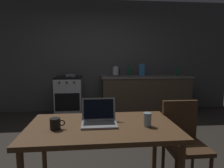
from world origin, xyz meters
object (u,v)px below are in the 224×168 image
at_px(cereal_box, 142,70).
at_px(bottle_b, 129,70).
at_px(laptop, 99,119).
at_px(chair, 183,138).
at_px(bottle, 178,71).
at_px(drinking_glass, 147,119).
at_px(dining_table, 102,132).
at_px(stove_oven, 69,95).
at_px(electric_kettle, 116,71).
at_px(frying_pan, 70,76).
at_px(coffee_mug, 55,124).

height_order(cereal_box, bottle_b, cereal_box).
bearing_deg(cereal_box, laptop, -111.13).
relative_size(chair, bottle, 3.35).
relative_size(drinking_glass, bottle_b, 0.44).
bearing_deg(laptop, bottle_b, 68.85).
height_order(dining_table, bottle_b, bottle_b).
bearing_deg(chair, stove_oven, 133.88).
bearing_deg(bottle, electric_kettle, 178.11).
xyz_separation_m(bottle, cereal_box, (-0.88, 0.07, 0.02)).
distance_m(electric_kettle, frying_pan, 1.07).
height_order(electric_kettle, coffee_mug, electric_kettle).
distance_m(bottle, drinking_glass, 3.38).
xyz_separation_m(stove_oven, drinking_glass, (1.04, -3.02, 0.35)).
distance_m(chair, frying_pan, 3.15).
height_order(frying_pan, bottle_b, bottle_b).
xyz_separation_m(stove_oven, bottle_b, (1.46, 0.08, 0.58)).
xyz_separation_m(frying_pan, cereal_box, (1.70, 0.05, 0.12)).
bearing_deg(drinking_glass, cereal_box, 76.88).
bearing_deg(drinking_glass, chair, 26.21).
relative_size(bottle, frying_pan, 0.62).
relative_size(laptop, bottle, 1.20).
distance_m(chair, electric_kettle, 2.87).
distance_m(dining_table, cereal_box, 3.19).
xyz_separation_m(coffee_mug, cereal_box, (1.51, 3.04, 0.26)).
relative_size(stove_oven, frying_pan, 2.11).
distance_m(chair, bottle_b, 2.93).
height_order(stove_oven, drinking_glass, stove_oven).
bearing_deg(dining_table, bottle, 55.60).
bearing_deg(coffee_mug, laptop, 14.92).
bearing_deg(stove_oven, electric_kettle, 0.13).
xyz_separation_m(stove_oven, coffee_mug, (0.24, -3.01, 0.34)).
bearing_deg(cereal_box, stove_oven, -179.26).
xyz_separation_m(chair, bottle_b, (-0.03, 2.88, 0.52)).
height_order(dining_table, chair, chair).
xyz_separation_m(bottle, coffee_mug, (-2.39, -2.97, -0.24)).
bearing_deg(coffee_mug, chair, 9.87).
relative_size(chair, drinking_glass, 7.36).
bearing_deg(cereal_box, bottle_b, 168.39).
bearing_deg(coffee_mug, drinking_glass, -0.29).
relative_size(stove_oven, cereal_box, 3.13).
bearing_deg(laptop, cereal_box, 63.43).
height_order(chair, frying_pan, frying_pan).
distance_m(dining_table, frying_pan, 2.99).
distance_m(coffee_mug, drinking_glass, 0.80).
xyz_separation_m(chair, drinking_glass, (-0.45, -0.22, 0.29)).
distance_m(laptop, electric_kettle, 2.97).
bearing_deg(dining_table, drinking_glass, -10.11).
bearing_deg(bottle, cereal_box, 175.44).
xyz_separation_m(dining_table, drinking_glass, (0.40, -0.07, 0.13)).
distance_m(bottle, frying_pan, 2.58).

